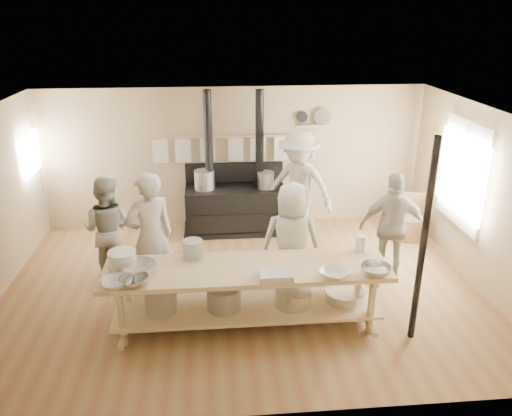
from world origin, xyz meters
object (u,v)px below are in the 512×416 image
at_px(cook_left, 108,229).
at_px(cook_by_window, 298,186).
at_px(prep_table, 246,290).
at_px(chair, 413,226).
at_px(cook_right, 393,226).
at_px(cook_center, 291,242).
at_px(stove, 235,204).
at_px(cook_far_left, 151,238).
at_px(roasting_pan, 276,276).

height_order(cook_left, cook_by_window, cook_by_window).
relative_size(prep_table, chair, 4.35).
bearing_deg(cook_right, prep_table, 35.68).
relative_size(cook_center, cook_by_window, 0.86).
relative_size(stove, cook_by_window, 1.31).
bearing_deg(cook_far_left, chair, 171.65).
bearing_deg(cook_left, prep_table, 155.67).
xyz_separation_m(stove, cook_far_left, (-1.27, -2.24, 0.42)).
bearing_deg(cook_left, cook_center, 175.61).
bearing_deg(cook_right, cook_by_window, -41.38).
bearing_deg(roasting_pan, prep_table, 135.72).
bearing_deg(chair, cook_left, -158.57).
bearing_deg(cook_right, cook_left, 5.43).
bearing_deg(cook_right, stove, -30.11).
bearing_deg(cook_center, cook_left, -6.17).
distance_m(stove, chair, 3.24).
bearing_deg(cook_right, cook_center, 24.73).
bearing_deg(cook_far_left, cook_right, 156.99).
bearing_deg(cook_left, cook_by_window, -147.88).
relative_size(stove, chair, 3.14).
relative_size(prep_table, cook_right, 2.15).
xyz_separation_m(cook_right, chair, (0.88, 1.27, -0.59)).
xyz_separation_m(cook_center, cook_by_window, (0.41, 1.91, 0.14)).
xyz_separation_m(cook_left, cook_by_window, (3.07, 1.15, 0.18)).
bearing_deg(prep_table, cook_by_window, 67.09).
relative_size(cook_right, chair, 2.02).
relative_size(stove, cook_far_left, 1.37).
bearing_deg(roasting_pan, cook_left, 142.65).
bearing_deg(stove, cook_left, -141.47).
bearing_deg(roasting_pan, chair, 43.66).
distance_m(stove, cook_right, 3.00).
bearing_deg(prep_table, cook_right, 25.58).
bearing_deg(cook_right, roasting_pan, 46.30).
relative_size(chair, roasting_pan, 2.09).
relative_size(cook_by_window, chair, 2.40).
distance_m(cook_center, roasting_pan, 1.06).
bearing_deg(cook_by_window, chair, 25.61).
height_order(chair, roasting_pan, roasting_pan).
distance_m(chair, roasting_pan, 3.96).
height_order(cook_far_left, chair, cook_far_left).
height_order(cook_right, cook_by_window, cook_by_window).
height_order(cook_right, chair, cook_right).
bearing_deg(cook_center, roasting_pan, 81.16).
distance_m(cook_left, cook_center, 2.77).
bearing_deg(cook_by_window, cook_center, -70.53).
xyz_separation_m(cook_left, cook_center, (2.66, -0.77, 0.04)).
height_order(cook_left, chair, cook_left).
relative_size(cook_far_left, cook_by_window, 0.95).
distance_m(cook_right, cook_by_window, 1.91).
xyz_separation_m(cook_far_left, cook_by_window, (2.36, 1.81, 0.05)).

